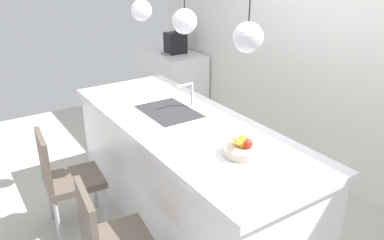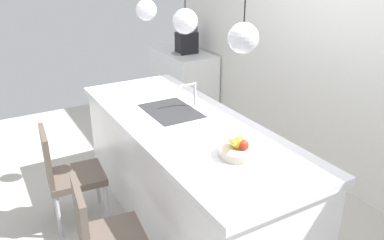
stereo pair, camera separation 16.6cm
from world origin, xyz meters
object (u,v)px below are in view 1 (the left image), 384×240
object	(u,v)px
fruit_bowl	(242,148)
coffee_machine	(176,42)
chair_middle	(109,239)
chair_near	(65,176)

from	to	relation	value
fruit_bowl	coffee_machine	world-z (taller)	coffee_machine
fruit_bowl	chair_middle	distance (m)	1.06
chair_near	chair_middle	bearing A→B (deg)	0.31
chair_near	chair_middle	xyz separation A→B (m)	(0.95, 0.01, 0.01)
chair_near	chair_middle	world-z (taller)	chair_near
coffee_machine	chair_middle	world-z (taller)	coffee_machine
fruit_bowl	coffee_machine	distance (m)	3.22
fruit_bowl	chair_middle	world-z (taller)	fruit_bowl
fruit_bowl	coffee_machine	size ratio (longest dim) A/B	0.72
fruit_bowl	chair_near	size ratio (longest dim) A/B	0.30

